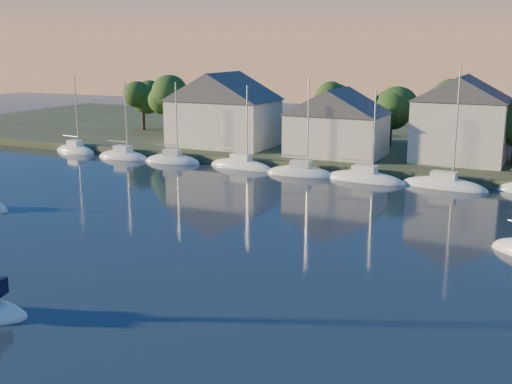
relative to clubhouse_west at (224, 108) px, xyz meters
The scene contains 7 objects.
shoreline_land 28.43m from the clubhouse_west, 37.69° to the left, with size 160.00×50.00×2.00m, color #313921.
wooden_dock 23.56m from the clubhouse_west, 15.26° to the right, with size 120.00×3.00×1.00m, color brown.
clubhouse_west is the anchor object (origin of this frame).
clubhouse_centre 16.05m from the clubhouse_west, ahead, with size 11.55×8.40×8.08m.
clubhouse_east 30.02m from the clubhouse_west, ahead, with size 10.50×8.40×9.80m.
tree_line 24.55m from the clubhouse_west, 11.77° to the left, with size 93.40×5.40×8.90m.
moored_fleet 28.13m from the clubhouse_west, 19.09° to the right, with size 95.50×2.40×12.05m.
Camera 1 is at (18.27, -16.59, 14.17)m, focal length 45.00 mm.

